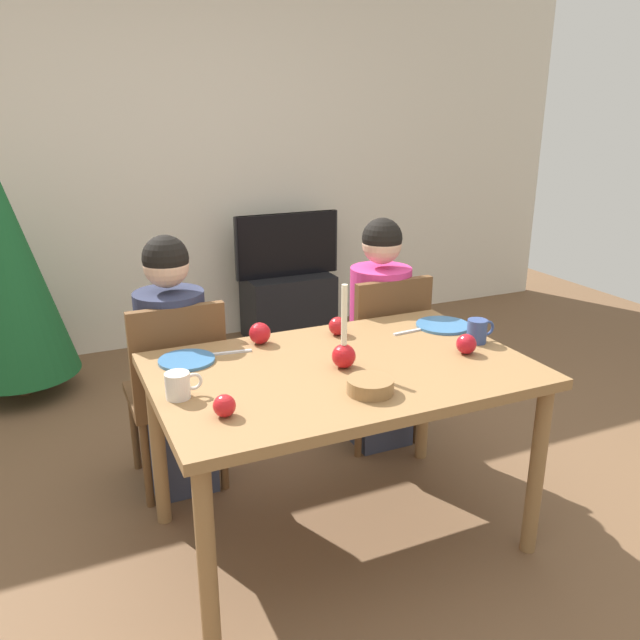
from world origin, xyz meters
name	(u,v)px	position (x,y,z in m)	size (l,w,h in m)	color
ground_plane	(340,534)	(0.00, 0.00, 0.00)	(7.68, 7.68, 0.00)	brown
back_wall	(180,162)	(0.00, 2.60, 1.30)	(6.40, 0.10, 2.60)	beige
dining_table	(342,386)	(0.00, 0.00, 0.67)	(1.40, 0.90, 0.75)	olive
chair_left	(177,385)	(-0.51, 0.61, 0.51)	(0.40, 0.40, 0.90)	brown
chair_right	(382,350)	(0.52, 0.61, 0.51)	(0.40, 0.40, 0.90)	brown
person_left_child	(174,371)	(-0.51, 0.64, 0.57)	(0.30, 0.30, 1.17)	#33384C
person_right_child	(379,338)	(0.52, 0.64, 0.57)	(0.30, 0.30, 1.17)	#33384C
tv_stand	(288,306)	(0.68, 2.30, 0.24)	(0.64, 0.40, 0.48)	black
tv	(287,245)	(0.68, 2.30, 0.71)	(0.79, 0.05, 0.46)	black
christmas_tree	(6,268)	(-1.17, 2.01, 0.79)	(0.68, 0.68, 1.52)	brown
candle_centerpiece	(345,351)	(0.00, -0.01, 0.82)	(0.09, 0.09, 0.32)	red
plate_left	(187,360)	(-0.52, 0.28, 0.76)	(0.21, 0.21, 0.01)	teal
plate_right	(443,325)	(0.60, 0.22, 0.76)	(0.24, 0.24, 0.01)	teal
mug_left	(179,385)	(-0.61, -0.02, 0.79)	(0.13, 0.08, 0.09)	silver
mug_right	(478,331)	(0.62, 0.00, 0.80)	(0.13, 0.08, 0.10)	#33477F
fork_left	(229,353)	(-0.35, 0.29, 0.75)	(0.18, 0.01, 0.01)	silver
fork_right	(411,331)	(0.44, 0.22, 0.75)	(0.18, 0.01, 0.01)	silver
bowl_walnuts	(370,386)	(-0.02, -0.25, 0.78)	(0.16, 0.16, 0.05)	olive
apple_near_candle	(224,406)	(-0.51, -0.22, 0.79)	(0.07, 0.07, 0.07)	red
apple_by_left_plate	(260,333)	(-0.20, 0.35, 0.79)	(0.09, 0.09, 0.09)	red
apple_by_right_mug	(466,344)	(0.50, -0.09, 0.79)	(0.08, 0.08, 0.08)	#AC141F
apple_far_edge	(338,326)	(0.13, 0.31, 0.79)	(0.08, 0.08, 0.08)	#AD171C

